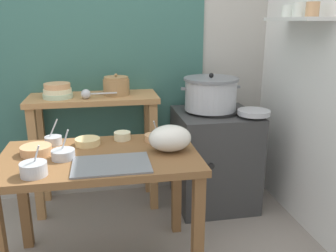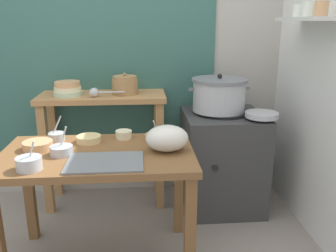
% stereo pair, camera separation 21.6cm
% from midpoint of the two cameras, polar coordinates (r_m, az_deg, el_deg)
% --- Properties ---
extents(wall_back, '(4.40, 0.12, 2.60)m').
position_cam_midpoint_polar(wall_back, '(2.94, -4.65, 13.91)').
color(wall_back, '#B2ADA3').
rests_on(wall_back, ground).
extents(prep_table, '(1.10, 0.66, 0.72)m').
position_cam_midpoint_polar(prep_table, '(2.08, -8.24, -7.07)').
color(prep_table, brown).
rests_on(prep_table, ground).
extents(back_shelf_table, '(0.96, 0.40, 0.90)m').
position_cam_midpoint_polar(back_shelf_table, '(2.78, -8.18, 0.60)').
color(back_shelf_table, '#B27F4C').
rests_on(back_shelf_table, ground).
extents(stove_block, '(0.60, 0.61, 0.78)m').
position_cam_midpoint_polar(stove_block, '(2.85, 10.85, -5.43)').
color(stove_block, '#383838').
rests_on(stove_block, ground).
extents(steamer_pot, '(0.46, 0.42, 0.28)m').
position_cam_midpoint_polar(steamer_pot, '(2.71, 10.52, 4.98)').
color(steamer_pot, '#B7BABF').
rests_on(steamer_pot, stove_block).
extents(clay_pot, '(0.20, 0.20, 0.16)m').
position_cam_midpoint_polar(clay_pot, '(2.71, -4.70, 6.57)').
color(clay_pot, '#A37A4C').
rests_on(clay_pot, back_shelf_table).
extents(bowl_stack_enamel, '(0.21, 0.21, 0.11)m').
position_cam_midpoint_polar(bowl_stack_enamel, '(2.72, -13.72, 5.80)').
color(bowl_stack_enamel, '#B7D1AD').
rests_on(bowl_stack_enamel, back_shelf_table).
extents(ladle, '(0.26, 0.07, 0.07)m').
position_cam_midpoint_polar(ladle, '(2.63, -9.36, 5.34)').
color(ladle, '#B7BABF').
rests_on(ladle, back_shelf_table).
extents(serving_tray, '(0.40, 0.28, 0.01)m').
position_cam_midpoint_polar(serving_tray, '(1.87, -6.88, -5.87)').
color(serving_tray, slate).
rests_on(serving_tray, prep_table).
extents(plastic_bag, '(0.25, 0.19, 0.15)m').
position_cam_midpoint_polar(plastic_bag, '(2.01, 2.91, -2.04)').
color(plastic_bag, silver).
rests_on(plastic_bag, prep_table).
extents(wide_pan, '(0.24, 0.24, 0.04)m').
position_cam_midpoint_polar(wide_pan, '(2.62, 17.19, 1.72)').
color(wide_pan, '#B7BABF').
rests_on(wide_pan, stove_block).
extents(prep_bowl_0, '(0.10, 0.10, 0.05)m').
position_cam_midpoint_polar(prep_bowl_0, '(2.25, -4.45, -1.35)').
color(prep_bowl_0, beige).
rests_on(prep_bowl_0, prep_table).
extents(prep_bowl_1, '(0.10, 0.10, 0.15)m').
position_cam_midpoint_polar(prep_bowl_1, '(2.27, -14.98, -1.63)').
color(prep_bowl_1, '#B7BABF').
rests_on(prep_bowl_1, prep_table).
extents(prep_bowl_2, '(0.17, 0.17, 0.05)m').
position_cam_midpoint_polar(prep_bowl_2, '(2.15, -17.63, -2.98)').
color(prep_bowl_2, tan).
rests_on(prep_bowl_2, prep_table).
extents(prep_bowl_3, '(0.15, 0.15, 0.04)m').
position_cam_midpoint_polar(prep_bowl_3, '(2.20, -9.95, -2.06)').
color(prep_bowl_3, '#E5C684').
rests_on(prep_bowl_3, prep_table).
extents(prep_bowl_4, '(0.13, 0.13, 0.16)m').
position_cam_midpoint_polar(prep_bowl_4, '(1.86, -18.49, -5.74)').
color(prep_bowl_4, '#B7BABF').
rests_on(prep_bowl_4, prep_table).
extents(prep_bowl_5, '(0.13, 0.13, 0.16)m').
position_cam_midpoint_polar(prep_bowl_5, '(2.02, -13.92, -3.81)').
color(prep_bowl_5, '#B7BABF').
rests_on(prep_bowl_5, prep_table).
extents(prep_bowl_6, '(0.12, 0.12, 0.14)m').
position_cam_midpoint_polar(prep_bowl_6, '(2.20, 0.62, -1.78)').
color(prep_bowl_6, tan).
rests_on(prep_bowl_6, prep_table).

